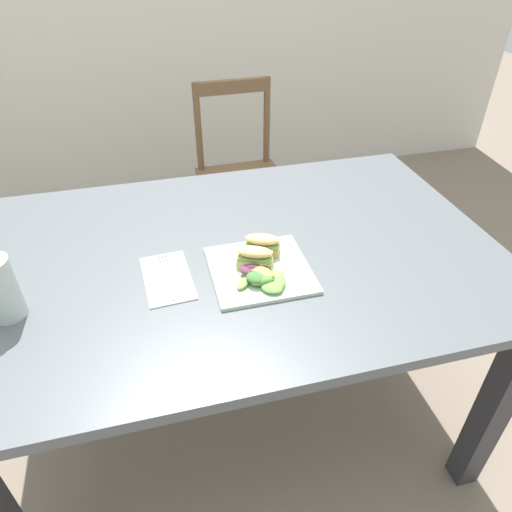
# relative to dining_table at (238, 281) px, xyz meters

# --- Properties ---
(ground_plane) EXTENTS (9.52, 9.52, 0.00)m
(ground_plane) POSITION_rel_dining_table_xyz_m (-0.04, 0.01, -0.63)
(ground_plane) COLOR #7A6B5B
(dining_table) EXTENTS (1.42, 0.94, 0.74)m
(dining_table) POSITION_rel_dining_table_xyz_m (0.00, 0.00, 0.00)
(dining_table) COLOR #51565B
(dining_table) RESTS_ON ground
(chair_wooden_far) EXTENTS (0.41, 0.41, 0.87)m
(chair_wooden_far) POSITION_rel_dining_table_xyz_m (0.23, 0.99, -0.18)
(chair_wooden_far) COLOR brown
(chair_wooden_far) RESTS_ON ground
(plate_lunch) EXTENTS (0.25, 0.25, 0.01)m
(plate_lunch) POSITION_rel_dining_table_xyz_m (0.04, -0.11, 0.12)
(plate_lunch) COLOR beige
(plate_lunch) RESTS_ON dining_table
(sandwich_half_front) EXTENTS (0.10, 0.08, 0.06)m
(sandwich_half_front) POSITION_rel_dining_table_xyz_m (0.03, -0.09, 0.15)
(sandwich_half_front) COLOR #DBB270
(sandwich_half_front) RESTS_ON plate_lunch
(sandwich_half_back) EXTENTS (0.10, 0.08, 0.06)m
(sandwich_half_back) POSITION_rel_dining_table_xyz_m (0.06, -0.04, 0.15)
(sandwich_half_back) COLOR #DBB270
(sandwich_half_back) RESTS_ON plate_lunch
(salad_mixed_greens) EXTENTS (0.14, 0.15, 0.03)m
(salad_mixed_greens) POSITION_rel_dining_table_xyz_m (0.03, -0.15, 0.13)
(salad_mixed_greens) COLOR #3D7033
(salad_mixed_greens) RESTS_ON plate_lunch
(napkin_folded) EXTENTS (0.13, 0.21, 0.00)m
(napkin_folded) POSITION_rel_dining_table_xyz_m (-0.20, -0.08, 0.11)
(napkin_folded) COLOR white
(napkin_folded) RESTS_ON dining_table
(fork_on_napkin) EXTENTS (0.03, 0.19, 0.00)m
(fork_on_napkin) POSITION_rel_dining_table_xyz_m (-0.20, -0.06, 0.12)
(fork_on_napkin) COLOR silver
(fork_on_napkin) RESTS_ON napkin_folded
(bottle_cold_brew) EXTENTS (0.08, 0.08, 0.21)m
(bottle_cold_brew) POSITION_rel_dining_table_xyz_m (-0.55, -0.12, 0.18)
(bottle_cold_brew) COLOR black
(bottle_cold_brew) RESTS_ON dining_table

